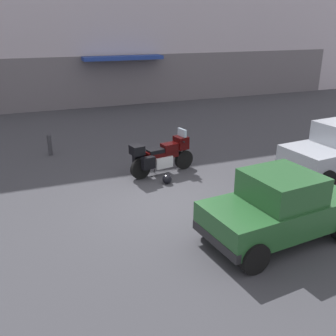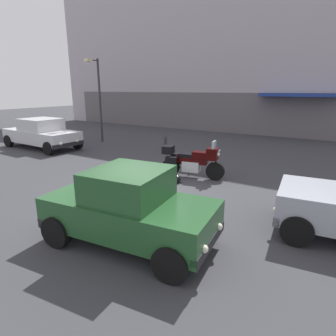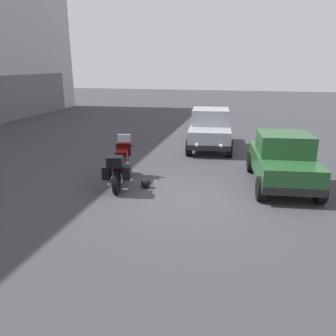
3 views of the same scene
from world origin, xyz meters
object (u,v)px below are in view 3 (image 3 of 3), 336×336
object	(u,v)px
car_hatchback_near	(210,129)
car_compact_side	(283,160)
motorcycle	(121,164)
helmet	(146,183)

from	to	relation	value
car_hatchback_near	car_compact_side	xyz separation A→B (m)	(-4.28, -2.60, -0.04)
car_hatchback_near	motorcycle	bearing A→B (deg)	-26.52
car_hatchback_near	car_compact_side	bearing A→B (deg)	25.69
helmet	car_compact_side	world-z (taller)	car_compact_side
helmet	car_compact_side	xyz separation A→B (m)	(1.14, -3.82, 0.63)
helmet	car_compact_side	distance (m)	4.03
helmet	car_hatchback_near	distance (m)	5.59
motorcycle	car_hatchback_near	size ratio (longest dim) A/B	0.56
helmet	motorcycle	bearing A→B (deg)	80.89
motorcycle	car_compact_side	world-z (taller)	car_compact_side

